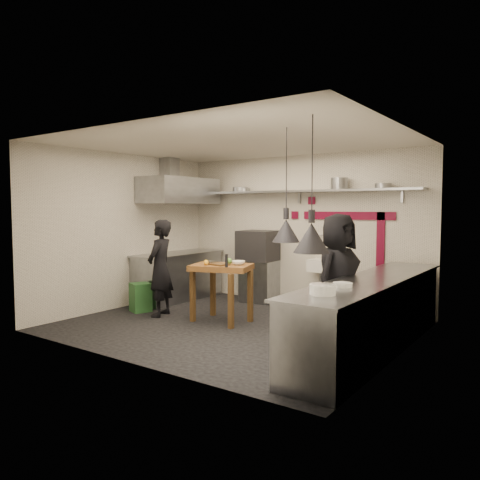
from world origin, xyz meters
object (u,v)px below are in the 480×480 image
Objects in this scene: chef_right at (338,278)px; chef_left at (160,268)px; oven_stand at (260,281)px; combi_oven at (258,246)px; prep_table at (221,293)px; green_bin at (141,297)px.

chef_left is at bearing 101.82° from chef_right.
oven_stand is at bearing 60.49° from chef_right.
prep_table is (0.38, -1.65, -0.63)m from combi_oven.
prep_table is at bearing 86.66° from chef_left.
oven_stand is 2.15m from chef_left.
chef_right is (3.57, 0.26, 0.62)m from green_bin.
chef_left is at bearing -114.18° from combi_oven.
green_bin is at bearing -126.15° from oven_stand.
chef_right is at bearing 4.23° from green_bin.
chef_right is (1.96, 0.02, 0.41)m from prep_table.
green_bin is 0.31× the size of chef_left.
prep_table is 2.01m from chef_right.
oven_stand is at bearing 84.92° from combi_oven.
combi_oven is at bearing 57.05° from green_bin.
chef_left is at bearing -113.60° from oven_stand.
combi_oven is 2.86m from chef_right.
chef_left is (0.52, -0.03, 0.56)m from green_bin.
combi_oven is 0.72× the size of prep_table.
oven_stand reaches higher than green_bin.
chef_left is at bearing 175.75° from prep_table.
prep_table is at bearing -81.07° from combi_oven.
green_bin is at bearing -110.70° from chef_left.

